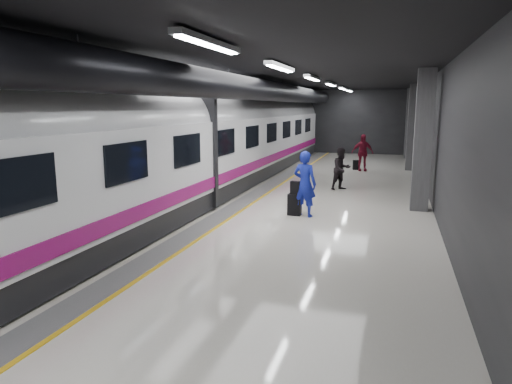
% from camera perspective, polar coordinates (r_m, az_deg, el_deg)
% --- Properties ---
extents(ground, '(40.00, 40.00, 0.00)m').
position_cam_1_polar(ground, '(14.40, 1.57, -2.74)').
color(ground, silver).
rests_on(ground, ground).
extents(platform_hall, '(10.02, 40.02, 4.51)m').
position_cam_1_polar(platform_hall, '(15.01, 1.55, 11.43)').
color(platform_hall, black).
rests_on(platform_hall, ground).
extents(train, '(3.05, 38.00, 4.05)m').
position_cam_1_polar(train, '(15.24, -10.30, 5.73)').
color(train, black).
rests_on(train, ground).
extents(traveler_main, '(0.84, 0.66, 2.02)m').
position_cam_1_polar(traveler_main, '(13.98, 6.12, 1.02)').
color(traveler_main, '#1720B3').
rests_on(traveler_main, ground).
extents(suitcase_main, '(0.42, 0.27, 0.67)m').
position_cam_1_polar(suitcase_main, '(14.19, 4.85, -1.58)').
color(suitcase_main, black).
rests_on(suitcase_main, ground).
extents(shoulder_bag, '(0.34, 0.23, 0.41)m').
position_cam_1_polar(shoulder_bag, '(14.06, 4.97, 0.53)').
color(shoulder_bag, black).
rests_on(shoulder_bag, suitcase_main).
extents(traveler_far_a, '(1.05, 1.05, 1.72)m').
position_cam_1_polar(traveler_far_a, '(18.73, 10.64, 2.87)').
color(traveler_far_a, black).
rests_on(traveler_far_a, ground).
extents(traveler_far_b, '(1.21, 0.74, 1.92)m').
position_cam_1_polar(traveler_far_b, '(24.56, 13.15, 4.81)').
color(traveler_far_b, maroon).
rests_on(traveler_far_b, ground).
extents(suitcase_far, '(0.39, 0.29, 0.51)m').
position_cam_1_polar(suitcase_far, '(25.05, 12.41, 3.33)').
color(suitcase_far, black).
rests_on(suitcase_far, ground).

